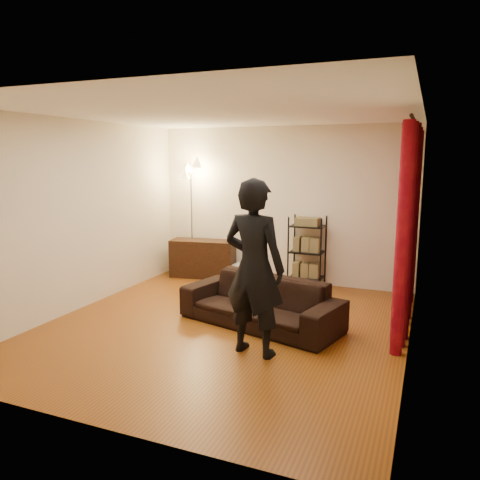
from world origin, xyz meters
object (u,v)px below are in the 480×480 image
at_px(media_cabinet, 203,258).
at_px(sofa, 260,302).
at_px(person, 254,268).
at_px(floor_lamp, 192,220).
at_px(storage_boxes, 244,272).
at_px(wire_shelf, 307,252).

bearing_deg(media_cabinet, sofa, -55.81).
bearing_deg(person, floor_lamp, -42.65).
height_order(media_cabinet, storage_boxes, media_cabinet).
bearing_deg(sofa, person, -59.91).
relative_size(person, storage_boxes, 5.59).
xyz_separation_m(media_cabinet, storage_boxes, (0.77, 0.08, -0.20)).
height_order(media_cabinet, wire_shelf, wire_shelf).
bearing_deg(floor_lamp, sofa, -43.92).
relative_size(sofa, person, 1.09).
distance_m(storage_boxes, floor_lamp, 1.34).
xyz_separation_m(sofa, floor_lamp, (-2.04, 1.97, 0.74)).
bearing_deg(sofa, wire_shelf, 102.11).
distance_m(sofa, floor_lamp, 2.93).
height_order(wire_shelf, floor_lamp, floor_lamp).
xyz_separation_m(person, wire_shelf, (-0.14, 2.91, -0.38)).
height_order(person, floor_lamp, floor_lamp).
bearing_deg(person, wire_shelf, -78.70).
bearing_deg(storage_boxes, wire_shelf, -1.73).
xyz_separation_m(sofa, wire_shelf, (0.10, 2.04, 0.29)).
distance_m(person, storage_boxes, 3.33).
distance_m(person, media_cabinet, 3.59).
bearing_deg(floor_lamp, storage_boxes, 6.30).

